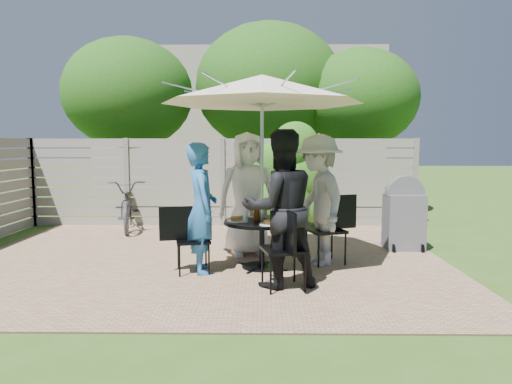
{
  "coord_description": "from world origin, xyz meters",
  "views": [
    {
      "loc": [
        0.82,
        -6.47,
        1.72
      ],
      "look_at": [
        0.74,
        -0.08,
        1.05
      ],
      "focal_mm": 32.0,
      "sensor_mm": 36.0,
      "label": 1
    }
  ],
  "objects_px": {
    "chair_right": "(327,243)",
    "glass_right": "(278,214)",
    "chair_back": "(246,236)",
    "plate_left": "(236,220)",
    "patio_table": "(262,235)",
    "chair_front": "(284,266)",
    "person_front": "(280,209)",
    "person_right": "(318,200)",
    "umbrella": "(262,89)",
    "plate_front": "(269,223)",
    "chair_left": "(192,253)",
    "coffee_cup": "(265,213)",
    "bicycle": "(128,204)",
    "person_left": "(202,209)",
    "plate_back": "(255,215)",
    "person_back": "(248,194)",
    "plate_extra": "(281,222)",
    "glass_left": "(245,217)",
    "bbq_grill": "(404,216)",
    "syrup_jug": "(257,214)",
    "plate_right": "(287,218)",
    "glass_front": "(275,218)"
  },
  "relations": [
    {
      "from": "bicycle",
      "to": "bbq_grill",
      "type": "bearing_deg",
      "value": -33.31
    },
    {
      "from": "chair_front",
      "to": "plate_back",
      "type": "bearing_deg",
      "value": 2.12
    },
    {
      "from": "umbrella",
      "to": "person_back",
      "type": "relative_size",
      "value": 1.76
    },
    {
      "from": "chair_left",
      "to": "person_left",
      "type": "xyz_separation_m",
      "value": [
        0.13,
        0.04,
        0.6
      ]
    },
    {
      "from": "chair_right",
      "to": "person_back",
      "type": "bearing_deg",
      "value": -43.54
    },
    {
      "from": "plate_left",
      "to": "chair_right",
      "type": "bearing_deg",
      "value": 15.46
    },
    {
      "from": "chair_left",
      "to": "coffee_cup",
      "type": "bearing_deg",
      "value": 14.1
    },
    {
      "from": "plate_right",
      "to": "person_right",
      "type": "bearing_deg",
      "value": 15.42
    },
    {
      "from": "plate_extra",
      "to": "bbq_grill",
      "type": "height_order",
      "value": "bbq_grill"
    },
    {
      "from": "coffee_cup",
      "to": "bbq_grill",
      "type": "relative_size",
      "value": 0.1
    },
    {
      "from": "chair_left",
      "to": "person_right",
      "type": "bearing_deg",
      "value": 2.45
    },
    {
      "from": "plate_left",
      "to": "plate_extra",
      "type": "relative_size",
      "value": 1.08
    },
    {
      "from": "patio_table",
      "to": "bicycle",
      "type": "distance_m",
      "value": 3.94
    },
    {
      "from": "person_right",
      "to": "umbrella",
      "type": "bearing_deg",
      "value": -90.0
    },
    {
      "from": "person_left",
      "to": "plate_back",
      "type": "distance_m",
      "value": 0.92
    },
    {
      "from": "syrup_jug",
      "to": "chair_back",
      "type": "bearing_deg",
      "value": 101.77
    },
    {
      "from": "person_back",
      "to": "umbrella",
      "type": "bearing_deg",
      "value": -90.0
    },
    {
      "from": "chair_back",
      "to": "bicycle",
      "type": "xyz_separation_m",
      "value": [
        -2.44,
        1.95,
        0.25
      ]
    },
    {
      "from": "plate_extra",
      "to": "glass_left",
      "type": "relative_size",
      "value": 1.71
    },
    {
      "from": "glass_left",
      "to": "syrup_jug",
      "type": "relative_size",
      "value": 0.88
    },
    {
      "from": "person_back",
      "to": "plate_left",
      "type": "bearing_deg",
      "value": -113.45
    },
    {
      "from": "plate_front",
      "to": "syrup_jug",
      "type": "bearing_deg",
      "value": 113.75
    },
    {
      "from": "person_left",
      "to": "plate_left",
      "type": "distance_m",
      "value": 0.5
    },
    {
      "from": "patio_table",
      "to": "glass_right",
      "type": "relative_size",
      "value": 9.08
    },
    {
      "from": "chair_back",
      "to": "person_right",
      "type": "xyz_separation_m",
      "value": [
        1.06,
        -0.71,
        0.67
      ]
    },
    {
      "from": "person_left",
      "to": "glass_right",
      "type": "bearing_deg",
      "value": -84.5
    },
    {
      "from": "plate_right",
      "to": "coffee_cup",
      "type": "distance_m",
      "value": 0.34
    },
    {
      "from": "plate_left",
      "to": "plate_front",
      "type": "distance_m",
      "value": 0.51
    },
    {
      "from": "person_back",
      "to": "bbq_grill",
      "type": "height_order",
      "value": "person_back"
    },
    {
      "from": "patio_table",
      "to": "syrup_jug",
      "type": "xyz_separation_m",
      "value": [
        -0.07,
        0.03,
        0.29
      ]
    },
    {
      "from": "chair_front",
      "to": "plate_right",
      "type": "bearing_deg",
      "value": -18.32
    },
    {
      "from": "chair_left",
      "to": "plate_right",
      "type": "xyz_separation_m",
      "value": [
        1.28,
        0.35,
        0.43
      ]
    },
    {
      "from": "umbrella",
      "to": "chair_left",
      "type": "relative_size",
      "value": 3.68
    },
    {
      "from": "chair_front",
      "to": "person_left",
      "type": "bearing_deg",
      "value": 42.77
    },
    {
      "from": "umbrella",
      "to": "plate_right",
      "type": "distance_m",
      "value": 1.79
    },
    {
      "from": "umbrella",
      "to": "glass_front",
      "type": "relative_size",
      "value": 23.96
    },
    {
      "from": "person_left",
      "to": "glass_front",
      "type": "relative_size",
      "value": 12.47
    },
    {
      "from": "chair_right",
      "to": "glass_right",
      "type": "distance_m",
      "value": 0.84
    },
    {
      "from": "patio_table",
      "to": "chair_back",
      "type": "height_order",
      "value": "chair_back"
    },
    {
      "from": "glass_right",
      "to": "chair_right",
      "type": "bearing_deg",
      "value": 7.06
    },
    {
      "from": "patio_table",
      "to": "chair_front",
      "type": "height_order",
      "value": "chair_front"
    },
    {
      "from": "umbrella",
      "to": "bicycle",
      "type": "height_order",
      "value": "umbrella"
    },
    {
      "from": "person_right",
      "to": "plate_left",
      "type": "height_order",
      "value": "person_right"
    },
    {
      "from": "person_front",
      "to": "person_right",
      "type": "height_order",
      "value": "person_front"
    },
    {
      "from": "chair_back",
      "to": "plate_left",
      "type": "distance_m",
      "value": 1.12
    },
    {
      "from": "plate_front",
      "to": "coffee_cup",
      "type": "height_order",
      "value": "coffee_cup"
    },
    {
      "from": "plate_extra",
      "to": "bbq_grill",
      "type": "bearing_deg",
      "value": 34.09
    },
    {
      "from": "umbrella",
      "to": "plate_front",
      "type": "distance_m",
      "value": 1.79
    },
    {
      "from": "chair_back",
      "to": "chair_left",
      "type": "relative_size",
      "value": 0.96
    },
    {
      "from": "chair_right",
      "to": "syrup_jug",
      "type": "distance_m",
      "value": 1.13
    }
  ]
}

